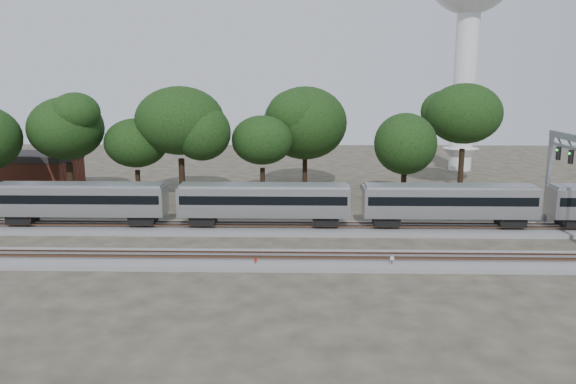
# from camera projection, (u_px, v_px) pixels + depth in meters

# --- Properties ---
(ground) EXTENTS (160.00, 160.00, 0.00)m
(ground) POSITION_uv_depth(u_px,v_px,m) (244.00, 248.00, 50.48)
(ground) COLOR #383328
(ground) RESTS_ON ground
(track_far) EXTENTS (160.00, 5.00, 0.73)m
(track_far) POSITION_uv_depth(u_px,v_px,m) (249.00, 228.00, 56.32)
(track_far) COLOR slate
(track_far) RESTS_ON ground
(track_near) EXTENTS (160.00, 5.00, 0.73)m
(track_near) POSITION_uv_depth(u_px,v_px,m) (239.00, 260.00, 46.52)
(track_near) COLOR slate
(track_near) RESTS_ON ground
(train) EXTENTS (124.82, 3.04, 4.48)m
(train) POSITION_uv_depth(u_px,v_px,m) (450.00, 201.00, 55.29)
(train) COLOR #B5B7BD
(train) RESTS_ON ground
(switch_stand_red) EXTENTS (0.27, 0.08, 0.86)m
(switch_stand_red) POSITION_uv_depth(u_px,v_px,m) (256.00, 262.00, 44.93)
(switch_stand_red) COLOR #512D19
(switch_stand_red) RESTS_ON ground
(switch_stand_white) EXTENTS (0.32, 0.16, 1.07)m
(switch_stand_white) POSITION_uv_depth(u_px,v_px,m) (392.00, 261.00, 44.77)
(switch_stand_white) COLOR #512D19
(switch_stand_white) RESTS_ON ground
(switch_lever) EXTENTS (0.57, 0.44, 0.30)m
(switch_lever) POSITION_uv_depth(u_px,v_px,m) (340.00, 267.00, 45.04)
(switch_lever) COLOR #512D19
(switch_lever) RESTS_ON ground
(water_tower) EXTENTS (12.93, 12.93, 35.78)m
(water_tower) POSITION_uv_depth(u_px,v_px,m) (470.00, 4.00, 88.47)
(water_tower) COLOR silver
(water_tower) RESTS_ON ground
(signal_gantry) EXTENTS (0.68, 8.05, 9.78)m
(signal_gantry) POSITION_uv_depth(u_px,v_px,m) (567.00, 161.00, 54.26)
(signal_gantry) COLOR gray
(signal_gantry) RESTS_ON ground
(brick_building) EXTENTS (10.80, 8.12, 4.88)m
(brick_building) POSITION_uv_depth(u_px,v_px,m) (39.00, 171.00, 77.57)
(brick_building) COLOR brown
(brick_building) RESTS_ON ground
(tree_1) EXTENTS (9.19, 9.19, 12.96)m
(tree_1) POSITION_uv_depth(u_px,v_px,m) (66.00, 129.00, 67.87)
(tree_1) COLOR black
(tree_1) RESTS_ON ground
(tree_2) EXTENTS (7.37, 7.37, 10.39)m
(tree_2) POSITION_uv_depth(u_px,v_px,m) (136.00, 143.00, 68.42)
(tree_2) COLOR black
(tree_2) RESTS_ON ground
(tree_3) EXTENTS (10.14, 10.14, 14.30)m
(tree_3) POSITION_uv_depth(u_px,v_px,m) (180.00, 121.00, 67.60)
(tree_3) COLOR black
(tree_3) RESTS_ON ground
(tree_4) EXTENTS (7.66, 7.66, 10.80)m
(tree_4) POSITION_uv_depth(u_px,v_px,m) (262.00, 140.00, 68.92)
(tree_4) COLOR black
(tree_4) RESTS_ON ground
(tree_5) EXTENTS (9.31, 9.31, 13.12)m
(tree_5) POSITION_uv_depth(u_px,v_px,m) (305.00, 123.00, 74.46)
(tree_5) COLOR black
(tree_5) RESTS_ON ground
(tree_6) EXTENTS (7.36, 7.36, 10.38)m
(tree_6) POSITION_uv_depth(u_px,v_px,m) (405.00, 144.00, 67.66)
(tree_6) COLOR black
(tree_6) RESTS_ON ground
(tree_7) EXTENTS (10.48, 10.48, 14.78)m
(tree_7) POSITION_uv_depth(u_px,v_px,m) (464.00, 114.00, 75.59)
(tree_7) COLOR black
(tree_7) RESTS_ON ground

